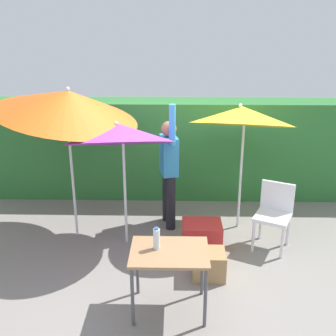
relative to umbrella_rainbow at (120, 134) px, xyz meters
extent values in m
plane|color=gray|center=(0.62, -0.30, -1.56)|extent=(24.00, 24.00, 0.00)
cube|color=#2D7033|center=(0.62, 1.74, -0.72)|extent=(8.00, 0.70, 1.67)
cylinder|color=silver|center=(0.04, 0.00, -0.84)|extent=(0.04, 0.04, 1.44)
cone|color=purple|center=(0.00, 0.00, 0.00)|extent=(1.46, 1.44, 0.73)
sphere|color=silver|center=(-0.04, 0.00, 0.14)|extent=(0.05, 0.05, 0.05)
cylinder|color=silver|center=(-0.71, 0.20, -0.68)|extent=(0.04, 0.04, 1.74)
cone|color=#EA5919|center=(-0.70, 0.23, 0.35)|extent=(1.94, 1.90, 0.76)
sphere|color=silver|center=(-0.69, 0.26, 0.53)|extent=(0.05, 0.05, 0.05)
cylinder|color=silver|center=(1.65, 0.48, -0.77)|extent=(0.04, 0.04, 1.57)
cone|color=yellow|center=(1.62, 0.48, 0.14)|extent=(1.48, 1.47, 0.67)
sphere|color=silver|center=(1.59, 0.49, 0.28)|extent=(0.05, 0.05, 0.05)
cylinder|color=black|center=(0.65, 0.40, -1.15)|extent=(0.14, 0.14, 0.82)
cylinder|color=black|center=(0.59, 0.67, -1.15)|extent=(0.14, 0.14, 0.82)
cube|color=#338EC6|center=(0.62, 0.54, -0.46)|extent=(0.29, 0.40, 0.56)
sphere|color=#8C6647|center=(0.62, 0.54, -0.07)|extent=(0.22, 0.22, 0.22)
cylinder|color=#338EC6|center=(0.67, 0.31, 0.04)|extent=(0.11, 0.11, 0.56)
cylinder|color=#8C6647|center=(0.57, 0.76, -0.48)|extent=(0.11, 0.11, 0.52)
cylinder|color=silver|center=(1.75, -0.22, -1.34)|extent=(0.04, 0.04, 0.44)
cylinder|color=silver|center=(2.10, -0.38, -1.34)|extent=(0.04, 0.04, 0.44)
cylinder|color=silver|center=(1.92, 0.12, -1.34)|extent=(0.04, 0.04, 0.44)
cylinder|color=silver|center=(2.26, -0.04, -1.34)|extent=(0.04, 0.04, 0.44)
cube|color=silver|center=(2.01, -0.13, -1.09)|extent=(0.59, 0.59, 0.05)
cube|color=silver|center=(2.09, 0.05, -0.87)|extent=(0.41, 0.23, 0.40)
cube|color=red|center=(1.07, -0.15, -1.37)|extent=(0.53, 0.41, 0.37)
cube|color=#9E7A4C|center=(1.12, -0.80, -1.39)|extent=(0.39, 0.35, 0.33)
cylinder|color=#4C4C51|center=(1.02, -1.15, -1.21)|extent=(0.04, 0.04, 0.68)
cylinder|color=#4C4C51|center=(0.30, -1.15, -1.21)|extent=(0.04, 0.04, 0.68)
cylinder|color=#4C4C51|center=(1.02, -1.67, -1.21)|extent=(0.04, 0.04, 0.68)
cylinder|color=#4C4C51|center=(0.30, -1.67, -1.21)|extent=(0.04, 0.04, 0.68)
cube|color=#99724C|center=(0.66, -1.41, -0.86)|extent=(0.80, 0.60, 0.03)
cylinder|color=silver|center=(0.53, -1.36, -0.73)|extent=(0.07, 0.07, 0.22)
cylinder|color=#2D60B7|center=(0.53, -1.36, -0.61)|extent=(0.04, 0.04, 0.02)
camera|label=1|loc=(0.72, -4.99, 1.35)|focal=43.35mm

